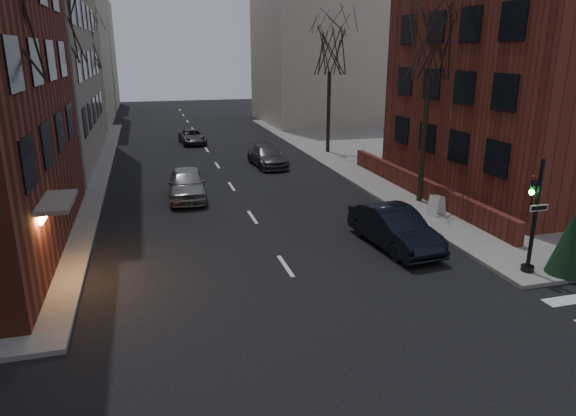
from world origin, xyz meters
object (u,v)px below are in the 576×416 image
object	(u,v)px
tree_left_b	(53,24)
traffic_signal	(533,224)
car_lane_silver	(187,184)
car_lane_gray	(267,156)
tree_left_c	(83,45)
streetlamp_near	(67,123)
sandwich_board	(437,205)
streetlamp_far	(98,92)
parked_sedan	(394,228)
evergreen_shrub	(570,243)
car_lane_far	(192,137)
tree_right_a	(431,40)
tree_right_b	(330,51)

from	to	relation	value
tree_left_b	traffic_signal	bearing A→B (deg)	-45.46
car_lane_silver	car_lane_gray	size ratio (longest dim) A/B	1.01
tree_left_c	streetlamp_near	xyz separation A→B (m)	(0.60, -18.00, -3.79)
car_lane_silver	sandwich_board	distance (m)	12.78
streetlamp_far	parked_sedan	world-z (taller)	streetlamp_far
streetlamp_far	evergreen_shrub	bearing A→B (deg)	-62.63
car_lane_far	tree_right_a	bearing A→B (deg)	-69.55
tree_left_c	streetlamp_far	xyz separation A→B (m)	(0.60, 2.00, -3.79)
tree_right_a	parked_sedan	distance (m)	9.84
sandwich_board	evergreen_shrub	world-z (taller)	evergreen_shrub
tree_right_b	streetlamp_far	distance (m)	20.01
streetlamp_far	parked_sedan	size ratio (longest dim) A/B	1.29
tree_right_b	streetlamp_near	world-z (taller)	tree_right_b
tree_left_b	car_lane_far	xyz separation A→B (m)	(8.00, 13.21, -8.32)
tree_left_b	streetlamp_near	bearing A→B (deg)	-81.47
tree_right_b	sandwich_board	world-z (taller)	tree_right_b
traffic_signal	streetlamp_far	bearing A→B (deg)	116.06
tree_right_b	parked_sedan	distance (m)	20.84
streetlamp_near	car_lane_gray	size ratio (longest dim) A/B	1.32
traffic_signal	streetlamp_near	distance (m)	20.86
streetlamp_near	parked_sedan	distance (m)	16.26
traffic_signal	evergreen_shrub	bearing A→B (deg)	-22.33
car_lane_silver	evergreen_shrub	world-z (taller)	evergreen_shrub
tree_left_c	car_lane_far	distance (m)	10.95
tree_left_b	sandwich_board	bearing A→B (deg)	-31.33
evergreen_shrub	traffic_signal	bearing A→B (deg)	157.67
tree_left_b	sandwich_board	size ratio (longest dim) A/B	11.26
streetlamp_near	car_lane_silver	xyz separation A→B (m)	(5.53, 0.10, -3.42)
car_lane_gray	car_lane_far	xyz separation A→B (m)	(-4.09, 10.35, -0.10)
traffic_signal	parked_sedan	size ratio (longest dim) A/B	0.82
parked_sedan	sandwich_board	distance (m)	4.61
traffic_signal	car_lane_gray	distance (m)	20.44
streetlamp_far	parked_sedan	xyz separation A→B (m)	(12.90, -29.28, -3.43)
tree_left_c	streetlamp_near	size ratio (longest dim) A/B	1.55
streetlamp_far	car_lane_gray	world-z (taller)	streetlamp_far
traffic_signal	sandwich_board	world-z (taller)	traffic_signal
traffic_signal	sandwich_board	size ratio (longest dim) A/B	4.17
tree_right_b	car_lane_gray	distance (m)	9.37
traffic_signal	tree_right_b	bearing A→B (deg)	87.85
tree_right_b	streetlamp_near	xyz separation A→B (m)	(-17.00, -10.00, -3.35)
car_lane_gray	evergreen_shrub	distance (m)	21.19
streetlamp_far	car_lane_silver	xyz separation A→B (m)	(5.53, -19.90, -3.42)
parked_sedan	evergreen_shrub	xyz separation A→B (m)	(4.44, -4.22, 0.45)
tree_right_b	streetlamp_near	bearing A→B (deg)	-149.53
parked_sedan	car_lane_gray	distance (m)	16.20
tree_left_b	tree_left_c	world-z (taller)	tree_left_b
traffic_signal	parked_sedan	distance (m)	5.05
tree_right_b	sandwich_board	distance (m)	17.84
tree_left_b	tree_left_c	distance (m)	14.03
tree_right_a	sandwich_board	world-z (taller)	tree_right_a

